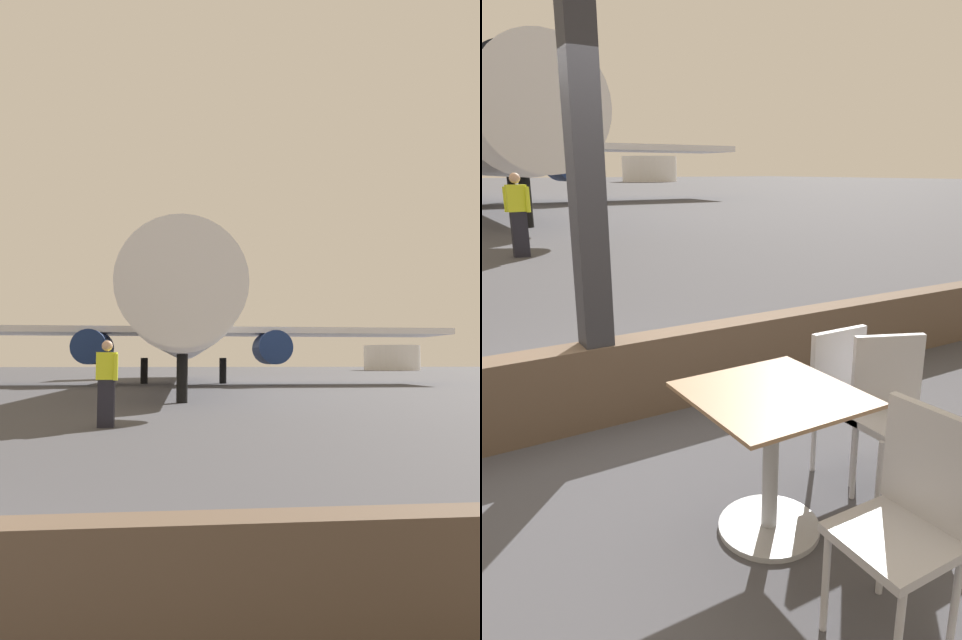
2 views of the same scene
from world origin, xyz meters
TOP-DOWN VIEW (x-y plane):
  - ground_plane at (0.00, 40.00)m, footprint 220.00×220.00m
  - airplane at (2.59, 28.84)m, footprint 31.73×35.61m
  - ground_crew_worker at (1.13, 8.49)m, footprint 0.48×0.38m
  - fuel_storage_tank at (36.62, 82.92)m, footprint 9.05×9.05m

SIDE VIEW (x-z plane):
  - ground_plane at x=0.00m, z-range 0.00..0.00m
  - ground_crew_worker at x=1.13m, z-range 0.03..1.77m
  - fuel_storage_tank at x=36.62m, z-range 0.00..4.08m
  - airplane at x=2.59m, z-range -1.73..8.57m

